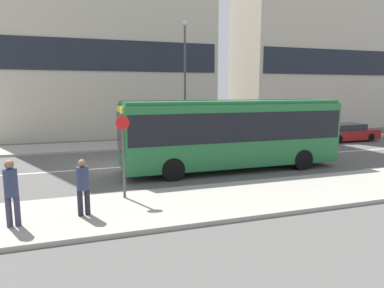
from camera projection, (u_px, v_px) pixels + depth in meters
The scene contains 12 objects.
ground_plane at pixel (113, 168), 16.30m from camera, with size 120.00×120.00×0.00m, color #595654.
sidewalk_near at pixel (133, 210), 10.42m from camera, with size 44.00×3.50×0.13m.
sidewalk_far at pixel (104, 146), 22.15m from camera, with size 44.00×3.50×0.13m.
lane_centerline at pixel (113, 168), 16.30m from camera, with size 41.80×0.16×0.01m.
apartment_block_right_tower at pixel (322, 12), 32.95m from camera, with size 16.72×6.25×22.22m.
city_bus at pixel (231, 130), 15.73m from camera, with size 10.06×2.60×3.20m.
parked_car_0 at pixel (287, 136), 22.83m from camera, with size 4.21×1.85×1.31m.
parked_car_1 at pixel (346, 133), 24.66m from camera, with size 4.52×1.78×1.26m.
pedestrian_near_stop at pixel (11, 189), 8.85m from camera, with size 0.35×0.34×1.78m.
pedestrian_down_pavement at pixel (83, 184), 9.66m from camera, with size 0.35×0.34×1.63m.
bus_stop_sign at pixel (123, 150), 11.13m from camera, with size 0.44×0.12×2.77m.
street_lamp at pixel (185, 71), 22.50m from camera, with size 0.36×0.36×7.97m.
Camera 1 is at (-1.42, -16.29, 3.69)m, focal length 32.00 mm.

